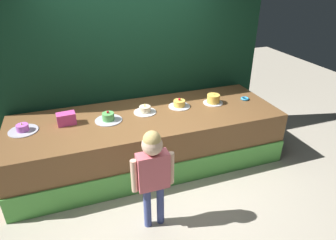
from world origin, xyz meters
The scene contains 11 objects.
ground_plane centered at (0.00, 0.00, 0.00)m, with size 12.00×12.00×0.00m, color #BCB29E.
stage_platform centered at (0.00, 0.62, 0.37)m, with size 3.67×1.27×0.75m.
curtain_backdrop centered at (0.00, 1.35, 1.31)m, with size 4.19×0.08×2.61m, color #113823.
child_figure centered at (-0.27, -0.55, 0.76)m, with size 0.46×0.21×1.18m.
pink_box centered at (-1.04, 0.73, 0.83)m, with size 0.23×0.14×0.15m, color #E549A0.
donut centered at (1.56, 0.65, 0.77)m, with size 0.13×0.13×0.03m, color #3399D8.
cake_far_left centered at (-1.56, 0.72, 0.78)m, with size 0.35×0.35×0.12m.
cake_left centered at (-0.52, 0.65, 0.79)m, with size 0.36×0.36×0.14m.
cake_center centered at (0.00, 0.73, 0.79)m, with size 0.31×0.31×0.14m.
cake_right centered at (0.52, 0.75, 0.79)m, with size 0.31×0.31×0.14m.
cake_far_right centered at (1.04, 0.70, 0.81)m, with size 0.29×0.29×0.18m.
Camera 1 is at (-0.92, -2.86, 2.55)m, focal length 31.45 mm.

